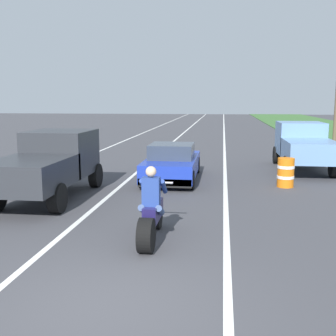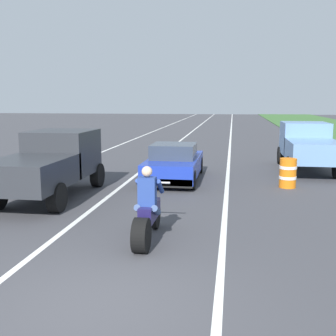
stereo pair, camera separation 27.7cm
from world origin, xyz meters
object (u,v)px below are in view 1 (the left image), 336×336
(pickup_truck_right_shoulder_light_blue, at_px, (304,144))
(construction_barrel_nearest, at_px, (286,172))
(construction_barrel_mid, at_px, (287,157))
(motorcycle_with_rider, at_px, (151,215))
(pickup_truck_left_lane_dark_grey, at_px, (50,162))
(sports_car_blue, at_px, (172,163))

(pickup_truck_right_shoulder_light_blue, height_order, construction_barrel_nearest, pickup_truck_right_shoulder_light_blue)
(construction_barrel_nearest, bearing_deg, pickup_truck_right_shoulder_light_blue, 71.35)
(pickup_truck_right_shoulder_light_blue, bearing_deg, construction_barrel_mid, 154.04)
(motorcycle_with_rider, height_order, pickup_truck_left_lane_dark_grey, pickup_truck_left_lane_dark_grey)
(pickup_truck_right_shoulder_light_blue, xyz_separation_m, construction_barrel_nearest, (-1.23, -3.65, -0.60))
(pickup_truck_right_shoulder_light_blue, xyz_separation_m, construction_barrel_mid, (-0.61, 0.30, -0.60))
(sports_car_blue, xyz_separation_m, pickup_truck_left_lane_dark_grey, (-3.32, -3.29, 0.48))
(pickup_truck_left_lane_dark_grey, distance_m, construction_barrel_mid, 10.30)
(motorcycle_with_rider, distance_m, pickup_truck_right_shoulder_light_blue, 10.91)
(pickup_truck_right_shoulder_light_blue, height_order, construction_barrel_mid, pickup_truck_right_shoulder_light_blue)
(sports_car_blue, xyz_separation_m, pickup_truck_right_shoulder_light_blue, (5.23, 2.94, 0.48))
(motorcycle_with_rider, distance_m, sports_car_blue, 6.84)
(pickup_truck_left_lane_dark_grey, bearing_deg, motorcycle_with_rider, -43.66)
(construction_barrel_nearest, bearing_deg, motorcycle_with_rider, -120.51)
(sports_car_blue, bearing_deg, construction_barrel_mid, 34.99)
(motorcycle_with_rider, distance_m, pickup_truck_left_lane_dark_grey, 5.16)
(pickup_truck_left_lane_dark_grey, distance_m, construction_barrel_nearest, 7.78)
(motorcycle_with_rider, height_order, sports_car_blue, motorcycle_with_rider)
(motorcycle_with_rider, bearing_deg, sports_car_blue, 93.29)
(motorcycle_with_rider, relative_size, construction_barrel_mid, 2.21)
(pickup_truck_left_lane_dark_grey, xyz_separation_m, construction_barrel_nearest, (7.32, 2.58, -0.60))
(pickup_truck_right_shoulder_light_blue, distance_m, construction_barrel_mid, 0.91)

